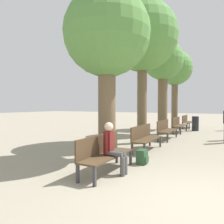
{
  "coord_description": "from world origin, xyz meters",
  "views": [
    {
      "loc": [
        0.51,
        -3.8,
        1.63
      ],
      "look_at": [
        -4.07,
        4.66,
        1.32
      ],
      "focal_mm": 35.0,
      "sensor_mm": 36.0,
      "label": 1
    }
  ],
  "objects_px": {
    "bench_row_0": "(104,151)",
    "bench_row_2": "(166,129)",
    "tree_row_0": "(107,37)",
    "trash_bin": "(195,124)",
    "bench_row_4": "(187,121)",
    "tree_row_1": "(142,37)",
    "tree_row_2": "(163,63)",
    "backpack": "(142,157)",
    "person_seated": "(113,146)",
    "bench_row_3": "(178,124)",
    "bench_row_1": "(145,136)",
    "tree_row_3": "(175,70)"
  },
  "relations": [
    {
      "from": "bench_row_0",
      "to": "bench_row_2",
      "type": "distance_m",
      "value": 5.76
    },
    {
      "from": "tree_row_0",
      "to": "trash_bin",
      "type": "distance_m",
      "value": 9.47
    },
    {
      "from": "bench_row_4",
      "to": "tree_row_0",
      "type": "distance_m",
      "value": 10.78
    },
    {
      "from": "bench_row_0",
      "to": "tree_row_1",
      "type": "distance_m",
      "value": 5.84
    },
    {
      "from": "trash_bin",
      "to": "bench_row_4",
      "type": "bearing_deg",
      "value": 117.32
    },
    {
      "from": "bench_row_2",
      "to": "tree_row_0",
      "type": "xyz_separation_m",
      "value": [
        -0.62,
        -4.52,
        3.18
      ]
    },
    {
      "from": "tree_row_2",
      "to": "trash_bin",
      "type": "bearing_deg",
      "value": 61.39
    },
    {
      "from": "bench_row_0",
      "to": "bench_row_4",
      "type": "relative_size",
      "value": 1.0
    },
    {
      "from": "tree_row_0",
      "to": "backpack",
      "type": "distance_m",
      "value": 3.69
    },
    {
      "from": "person_seated",
      "to": "trash_bin",
      "type": "relative_size",
      "value": 1.34
    },
    {
      "from": "tree_row_0",
      "to": "backpack",
      "type": "height_order",
      "value": "tree_row_0"
    },
    {
      "from": "bench_row_3",
      "to": "person_seated",
      "type": "relative_size",
      "value": 1.54
    },
    {
      "from": "tree_row_2",
      "to": "person_seated",
      "type": "bearing_deg",
      "value": -83.42
    },
    {
      "from": "tree_row_0",
      "to": "backpack",
      "type": "xyz_separation_m",
      "value": [
        1.18,
        -0.1,
        -3.49
      ]
    },
    {
      "from": "bench_row_2",
      "to": "backpack",
      "type": "bearing_deg",
      "value": -83.11
    },
    {
      "from": "bench_row_3",
      "to": "trash_bin",
      "type": "relative_size",
      "value": 2.07
    },
    {
      "from": "bench_row_1",
      "to": "bench_row_3",
      "type": "distance_m",
      "value": 5.76
    },
    {
      "from": "bench_row_3",
      "to": "tree_row_3",
      "type": "xyz_separation_m",
      "value": [
        -0.62,
        1.82,
        3.49
      ]
    },
    {
      "from": "bench_row_0",
      "to": "tree_row_0",
      "type": "bearing_deg",
      "value": 116.65
    },
    {
      "from": "bench_row_3",
      "to": "tree_row_3",
      "type": "relative_size",
      "value": 0.36
    },
    {
      "from": "person_seated",
      "to": "trash_bin",
      "type": "xyz_separation_m",
      "value": [
        0.53,
        10.01,
        -0.19
      ]
    },
    {
      "from": "bench_row_2",
      "to": "tree_row_2",
      "type": "bearing_deg",
      "value": 109.95
    },
    {
      "from": "bench_row_0",
      "to": "tree_row_0",
      "type": "distance_m",
      "value": 3.47
    },
    {
      "from": "bench_row_0",
      "to": "bench_row_4",
      "type": "height_order",
      "value": "same"
    },
    {
      "from": "bench_row_1",
      "to": "person_seated",
      "type": "bearing_deg",
      "value": -85.23
    },
    {
      "from": "bench_row_0",
      "to": "person_seated",
      "type": "height_order",
      "value": "person_seated"
    },
    {
      "from": "bench_row_3",
      "to": "tree_row_1",
      "type": "relative_size",
      "value": 0.31
    },
    {
      "from": "bench_row_2",
      "to": "bench_row_3",
      "type": "bearing_deg",
      "value": 90.0
    },
    {
      "from": "tree_row_3",
      "to": "person_seated",
      "type": "xyz_separation_m",
      "value": [
        0.86,
        -10.44,
        -3.35
      ]
    },
    {
      "from": "bench_row_3",
      "to": "tree_row_0",
      "type": "bearing_deg",
      "value": -94.8
    },
    {
      "from": "bench_row_1",
      "to": "trash_bin",
      "type": "bearing_deg",
      "value": 83.84
    },
    {
      "from": "bench_row_4",
      "to": "person_seated",
      "type": "xyz_separation_m",
      "value": [
        0.24,
        -11.51,
        0.14
      ]
    },
    {
      "from": "tree_row_0",
      "to": "tree_row_2",
      "type": "distance_m",
      "value": 6.24
    },
    {
      "from": "bench_row_0",
      "to": "tree_row_3",
      "type": "bearing_deg",
      "value": 93.4
    },
    {
      "from": "tree_row_0",
      "to": "bench_row_4",
      "type": "bearing_deg",
      "value": 86.54
    },
    {
      "from": "backpack",
      "to": "person_seated",
      "type": "bearing_deg",
      "value": -105.98
    },
    {
      "from": "bench_row_4",
      "to": "backpack",
      "type": "xyz_separation_m",
      "value": [
        0.56,
        -10.39,
        -0.31
      ]
    },
    {
      "from": "bench_row_4",
      "to": "trash_bin",
      "type": "height_order",
      "value": "trash_bin"
    },
    {
      "from": "tree_row_0",
      "to": "person_seated",
      "type": "xyz_separation_m",
      "value": [
        0.86,
        -1.22,
        -3.04
      ]
    },
    {
      "from": "bench_row_3",
      "to": "backpack",
      "type": "bearing_deg",
      "value": -85.74
    },
    {
      "from": "bench_row_0",
      "to": "tree_row_0",
      "type": "height_order",
      "value": "tree_row_0"
    },
    {
      "from": "bench_row_2",
      "to": "bench_row_4",
      "type": "distance_m",
      "value": 5.76
    },
    {
      "from": "bench_row_1",
      "to": "bench_row_2",
      "type": "xyz_separation_m",
      "value": [
        0.0,
        2.88,
        0.0
      ]
    },
    {
      "from": "bench_row_4",
      "to": "person_seated",
      "type": "distance_m",
      "value": 11.51
    },
    {
      "from": "person_seated",
      "to": "bench_row_0",
      "type": "bearing_deg",
      "value": -175.61
    },
    {
      "from": "bench_row_2",
      "to": "tree_row_3",
      "type": "distance_m",
      "value": 5.88
    },
    {
      "from": "tree_row_3",
      "to": "bench_row_1",
      "type": "bearing_deg",
      "value": -85.31
    },
    {
      "from": "bench_row_3",
      "to": "bench_row_1",
      "type": "bearing_deg",
      "value": -90.0
    },
    {
      "from": "tree_row_3",
      "to": "person_seated",
      "type": "relative_size",
      "value": 4.33
    },
    {
      "from": "tree_row_1",
      "to": "tree_row_3",
      "type": "xyz_separation_m",
      "value": [
        0.0,
        6.21,
        -0.47
      ]
    }
  ]
}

